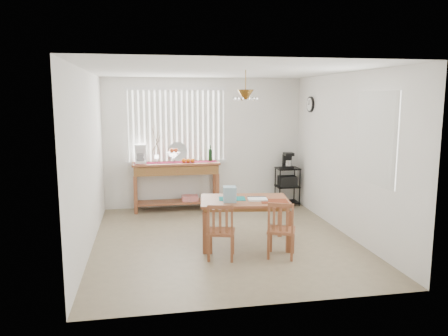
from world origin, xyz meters
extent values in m
cube|color=gray|center=(0.00, 0.00, -0.01)|extent=(4.00, 4.50, 0.01)
cube|color=white|center=(0.00, 2.30, 1.30)|extent=(4.00, 0.10, 2.60)
cube|color=white|center=(0.00, -2.30, 1.30)|extent=(4.00, 0.10, 2.60)
cube|color=white|center=(-2.05, 0.00, 1.30)|extent=(0.10, 4.50, 2.60)
cube|color=white|center=(2.05, 0.00, 1.30)|extent=(0.10, 4.50, 2.60)
cube|color=white|center=(0.00, 0.00, 2.65)|extent=(4.00, 4.50, 0.10)
cube|color=white|center=(-0.55, 2.25, 1.65)|extent=(1.90, 0.01, 1.40)
cube|color=white|center=(-1.45, 2.23, 1.65)|extent=(0.07, 0.03, 1.40)
cube|color=white|center=(-1.34, 2.23, 1.65)|extent=(0.07, 0.03, 1.40)
cube|color=white|center=(-1.24, 2.23, 1.65)|extent=(0.07, 0.03, 1.40)
cube|color=white|center=(-1.13, 2.23, 1.65)|extent=(0.07, 0.03, 1.40)
cube|color=white|center=(-1.03, 2.23, 1.65)|extent=(0.07, 0.03, 1.40)
cube|color=white|center=(-0.92, 2.23, 1.65)|extent=(0.07, 0.03, 1.40)
cube|color=white|center=(-0.81, 2.23, 1.65)|extent=(0.07, 0.03, 1.40)
cube|color=white|center=(-0.71, 2.23, 1.65)|extent=(0.07, 0.03, 1.40)
cube|color=white|center=(-0.60, 2.23, 1.65)|extent=(0.07, 0.03, 1.40)
cube|color=white|center=(-0.50, 2.23, 1.65)|extent=(0.07, 0.03, 1.40)
cube|color=white|center=(-0.39, 2.23, 1.65)|extent=(0.07, 0.03, 1.40)
cube|color=white|center=(-0.29, 2.23, 1.65)|extent=(0.07, 0.03, 1.40)
cube|color=white|center=(-0.18, 2.23, 1.65)|extent=(0.07, 0.03, 1.40)
cube|color=white|center=(-0.08, 2.23, 1.65)|extent=(0.07, 0.03, 1.40)
cube|color=white|center=(0.03, 2.23, 1.65)|extent=(0.07, 0.03, 1.40)
cube|color=white|center=(0.14, 2.23, 1.65)|extent=(0.07, 0.03, 1.40)
cube|color=white|center=(0.24, 2.23, 1.65)|extent=(0.07, 0.03, 1.40)
cube|color=white|center=(0.35, 2.23, 1.65)|extent=(0.07, 0.03, 1.40)
cube|color=white|center=(-0.55, 2.22, 0.92)|extent=(1.98, 0.06, 0.06)
cube|color=white|center=(-0.55, 2.22, 2.38)|extent=(1.98, 0.06, 0.06)
cube|color=white|center=(2.00, -0.90, 1.65)|extent=(0.01, 1.10, 1.30)
cube|color=white|center=(1.99, -1.40, 1.65)|extent=(0.03, 0.07, 1.30)
cube|color=white|center=(1.99, -1.29, 1.65)|extent=(0.03, 0.07, 1.30)
cube|color=white|center=(1.99, -1.18, 1.65)|extent=(0.03, 0.07, 1.30)
cube|color=white|center=(1.99, -1.07, 1.65)|extent=(0.03, 0.07, 1.30)
cube|color=white|center=(1.99, -0.96, 1.65)|extent=(0.03, 0.07, 1.30)
cube|color=white|center=(1.99, -0.85, 1.65)|extent=(0.03, 0.07, 1.30)
cube|color=white|center=(1.99, -0.74, 1.65)|extent=(0.03, 0.07, 1.30)
cube|color=white|center=(1.99, -0.63, 1.65)|extent=(0.03, 0.07, 1.30)
cube|color=white|center=(1.99, -0.52, 1.65)|extent=(0.03, 0.07, 1.30)
cube|color=white|center=(1.99, -0.41, 1.65)|extent=(0.03, 0.07, 1.30)
cylinder|color=black|center=(1.98, 1.55, 2.08)|extent=(0.04, 0.30, 0.30)
cylinder|color=white|center=(1.95, 1.55, 2.08)|extent=(0.01, 0.25, 0.25)
cylinder|color=olive|center=(0.26, -0.29, 2.43)|extent=(0.01, 0.01, 0.34)
cone|color=olive|center=(0.26, -0.29, 2.25)|extent=(0.24, 0.24, 0.14)
sphere|color=white|center=(0.42, -0.29, 2.19)|extent=(0.05, 0.05, 0.05)
sphere|color=white|center=(0.34, -0.15, 2.19)|extent=(0.05, 0.05, 0.05)
sphere|color=white|center=(0.18, -0.15, 2.19)|extent=(0.05, 0.05, 0.05)
sphere|color=white|center=(0.10, -0.29, 2.19)|extent=(0.05, 0.05, 0.05)
sphere|color=white|center=(0.18, -0.42, 2.19)|extent=(0.05, 0.05, 0.05)
sphere|color=white|center=(0.34, -0.42, 2.19)|extent=(0.05, 0.05, 0.05)
cube|color=brown|center=(-0.60, 1.99, 0.93)|extent=(1.69, 0.48, 0.04)
cube|color=brown|center=(-0.60, 1.99, 0.82)|extent=(1.63, 0.43, 0.17)
cube|color=brown|center=(-1.39, 1.81, 0.37)|extent=(0.06, 0.06, 0.73)
cube|color=brown|center=(0.20, 1.81, 0.37)|extent=(0.06, 0.06, 0.73)
cube|color=brown|center=(-1.39, 2.18, 0.37)|extent=(0.06, 0.06, 0.73)
cube|color=brown|center=(0.20, 2.18, 0.37)|extent=(0.06, 0.06, 0.73)
cube|color=brown|center=(-0.60, 1.99, 0.16)|extent=(1.57, 0.41, 0.03)
cube|color=red|center=(-0.33, 1.99, 0.23)|extent=(0.32, 0.23, 0.11)
cube|color=maroon|center=(-0.60, 1.99, 0.96)|extent=(1.61, 0.26, 0.01)
cube|color=white|center=(-1.27, 1.99, 0.98)|extent=(0.21, 0.25, 0.05)
cube|color=white|center=(-1.27, 2.08, 1.11)|extent=(0.21, 0.08, 0.32)
cube|color=white|center=(-1.27, 1.97, 1.29)|extent=(0.21, 0.23, 0.07)
cylinder|color=white|center=(-1.27, 1.96, 1.07)|extent=(0.14, 0.14, 0.14)
cylinder|color=white|center=(-0.65, 1.97, 1.01)|extent=(0.05, 0.05, 0.11)
cone|color=white|center=(-0.65, 1.97, 1.11)|extent=(0.28, 0.28, 0.10)
sphere|color=#A81617|center=(-0.60, 1.97, 1.20)|extent=(0.08, 0.08, 0.08)
sphere|color=#A81617|center=(-0.67, 2.02, 1.20)|extent=(0.08, 0.08, 0.08)
sphere|color=#A81617|center=(-0.67, 1.92, 1.20)|extent=(0.08, 0.08, 0.08)
sphere|color=#D65B0B|center=(-0.45, 1.91, 1.00)|extent=(0.08, 0.08, 0.08)
sphere|color=#D65B0B|center=(-0.36, 1.91, 1.00)|extent=(0.08, 0.08, 0.08)
sphere|color=#D65B0B|center=(-0.28, 1.91, 1.00)|extent=(0.08, 0.08, 0.08)
cylinder|color=silver|center=(-0.54, 2.19, 1.14)|extent=(0.38, 0.09, 0.38)
cylinder|color=white|center=(-0.97, 2.04, 1.03)|extent=(0.08, 0.08, 0.15)
cylinder|color=#4C3823|center=(-0.97, 2.04, 1.34)|extent=(0.09, 0.04, 0.47)
cylinder|color=#4C3823|center=(-0.97, 2.04, 1.37)|extent=(0.14, 0.06, 0.51)
cylinder|color=#4C3823|center=(-0.97, 2.04, 1.31)|extent=(0.18, 0.08, 0.38)
cylinder|color=#4C3823|center=(-0.97, 2.04, 1.39)|extent=(0.06, 0.03, 0.58)
cylinder|color=#4C3823|center=(-0.97, 2.04, 1.30)|extent=(0.23, 0.11, 0.33)
cylinder|color=black|center=(0.09, 2.04, 1.07)|extent=(0.08, 0.08, 0.24)
cylinder|color=black|center=(0.09, 2.04, 1.24)|extent=(0.03, 0.03, 0.08)
cylinder|color=black|center=(1.49, 1.83, 0.39)|extent=(0.02, 0.02, 0.78)
cylinder|color=black|center=(1.91, 1.83, 0.39)|extent=(0.02, 0.02, 0.78)
cylinder|color=black|center=(1.49, 2.17, 0.39)|extent=(0.02, 0.02, 0.78)
cylinder|color=black|center=(1.91, 2.17, 0.39)|extent=(0.02, 0.02, 0.78)
cube|color=black|center=(1.70, 2.00, 0.77)|extent=(0.46, 0.37, 0.03)
cube|color=black|center=(1.70, 2.00, 0.39)|extent=(0.46, 0.37, 0.02)
cube|color=black|center=(1.70, 2.00, 0.06)|extent=(0.46, 0.37, 0.02)
cube|color=black|center=(1.70, 2.00, 0.50)|extent=(0.35, 0.28, 0.20)
cube|color=black|center=(1.70, 1.98, 0.80)|extent=(0.18, 0.22, 0.05)
cube|color=black|center=(1.70, 2.06, 0.92)|extent=(0.18, 0.07, 0.28)
cube|color=black|center=(1.70, 1.98, 1.07)|extent=(0.18, 0.20, 0.06)
cylinder|color=silver|center=(1.70, 1.97, 0.89)|extent=(0.12, 0.12, 0.12)
cube|color=brown|center=(0.26, -0.29, 0.68)|extent=(1.41, 1.01, 0.04)
cube|color=brown|center=(0.26, -0.29, 0.64)|extent=(1.31, 0.91, 0.06)
cube|color=brown|center=(-0.38, -0.57, 0.30)|extent=(0.07, 0.07, 0.61)
cube|color=brown|center=(0.81, -0.73, 0.30)|extent=(0.07, 0.07, 0.61)
cube|color=brown|center=(-0.28, 0.16, 0.30)|extent=(0.07, 0.07, 0.61)
cube|color=brown|center=(0.91, -0.01, 0.30)|extent=(0.07, 0.07, 0.61)
cube|color=#157672|center=(0.08, -0.21, 0.70)|extent=(0.43, 0.33, 0.01)
cube|color=maroon|center=(0.66, -0.48, 0.70)|extent=(0.43, 0.33, 0.01)
cube|color=white|center=(0.44, -0.36, 0.71)|extent=(0.31, 0.26, 0.02)
cube|color=black|center=(0.46, -0.24, 0.72)|extent=(0.28, 0.07, 0.03)
cube|color=#8BB8CA|center=(0.01, -0.39, 0.81)|extent=(0.21, 0.21, 0.22)
cube|color=brown|center=(-0.18, -0.78, 0.38)|extent=(0.45, 0.45, 0.03)
cube|color=brown|center=(0.01, -0.67, 0.18)|extent=(0.04, 0.04, 0.36)
cube|color=brown|center=(-0.30, -0.59, 0.18)|extent=(0.04, 0.04, 0.36)
cube|color=brown|center=(-0.07, -0.97, 0.18)|extent=(0.04, 0.04, 0.36)
cube|color=brown|center=(-0.37, -0.89, 0.18)|extent=(0.04, 0.04, 0.36)
cube|color=brown|center=(-0.07, -0.98, 0.59)|extent=(0.04, 0.04, 0.40)
cube|color=brown|center=(-0.38, -0.90, 0.59)|extent=(0.04, 0.04, 0.40)
cube|color=brown|center=(-0.22, -0.94, 0.77)|extent=(0.33, 0.11, 0.05)
cube|color=brown|center=(-0.14, -0.96, 0.57)|extent=(0.04, 0.03, 0.32)
cube|color=brown|center=(-0.22, -0.94, 0.57)|extent=(0.04, 0.03, 0.32)
cube|color=brown|center=(-0.31, -0.92, 0.57)|extent=(0.04, 0.03, 0.32)
cube|color=brown|center=(0.65, -0.87, 0.38)|extent=(0.49, 0.49, 0.04)
cube|color=brown|center=(0.86, -0.79, 0.18)|extent=(0.05, 0.05, 0.36)
cube|color=brown|center=(0.57, -0.66, 0.18)|extent=(0.05, 0.05, 0.36)
cube|color=brown|center=(0.74, -1.08, 0.18)|extent=(0.05, 0.05, 0.36)
cube|color=brown|center=(0.45, -0.96, 0.18)|extent=(0.05, 0.05, 0.36)
cube|color=brown|center=(0.74, -1.09, 0.60)|extent=(0.04, 0.04, 0.41)
cube|color=brown|center=(0.44, -0.96, 0.60)|extent=(0.04, 0.04, 0.41)
cube|color=brown|center=(0.59, -1.03, 0.78)|extent=(0.32, 0.15, 0.05)
cube|color=brown|center=(0.67, -1.06, 0.58)|extent=(0.04, 0.03, 0.33)
cube|color=brown|center=(0.59, -1.03, 0.58)|extent=(0.04, 0.03, 0.33)
cube|color=brown|center=(0.51, -0.99, 0.58)|extent=(0.04, 0.03, 0.33)
camera|label=1|loc=(-1.18, -6.50, 2.20)|focal=35.00mm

